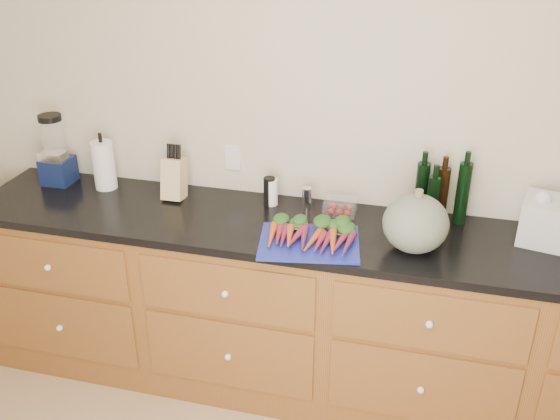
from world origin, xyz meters
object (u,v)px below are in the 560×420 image
(knife_block, at_px, (174,179))
(tomato_box, at_px, (340,207))
(cutting_board, at_px, (309,243))
(paper_towel, at_px, (104,165))
(squash, at_px, (416,223))
(blender_appliance, at_px, (55,154))
(carrots, at_px, (311,233))

(knife_block, relative_size, tomato_box, 1.38)
(cutting_board, relative_size, knife_block, 2.11)
(cutting_board, bearing_deg, paper_towel, 164.59)
(squash, bearing_deg, blender_appliance, 172.39)
(cutting_board, distance_m, blender_appliance, 1.48)
(cutting_board, distance_m, squash, 0.47)
(carrots, bearing_deg, knife_block, 160.89)
(cutting_board, xyz_separation_m, paper_towel, (-1.16, 0.32, 0.12))
(carrots, relative_size, knife_block, 1.81)
(cutting_board, height_order, blender_appliance, blender_appliance)
(cutting_board, bearing_deg, squash, 8.37)
(blender_appliance, distance_m, knife_block, 0.68)
(squash, bearing_deg, cutting_board, -171.63)
(squash, relative_size, tomato_box, 1.87)
(cutting_board, relative_size, squash, 1.55)
(carrots, xyz_separation_m, knife_block, (-0.76, 0.26, 0.07))
(cutting_board, bearing_deg, carrots, 90.00)
(tomato_box, bearing_deg, knife_block, -177.96)
(squash, relative_size, paper_towel, 1.11)
(knife_block, bearing_deg, tomato_box, 2.04)
(squash, xyz_separation_m, tomato_box, (-0.37, 0.26, -0.09))
(blender_appliance, xyz_separation_m, tomato_box, (1.52, 0.01, -0.13))
(blender_appliance, relative_size, tomato_box, 2.50)
(blender_appliance, bearing_deg, carrots, -11.09)
(blender_appliance, bearing_deg, cutting_board, -12.49)
(carrots, height_order, knife_block, knife_block)
(carrots, xyz_separation_m, paper_towel, (-1.16, 0.28, 0.09))
(cutting_board, xyz_separation_m, tomato_box, (0.08, 0.33, 0.03))
(carrots, distance_m, squash, 0.46)
(blender_appliance, bearing_deg, knife_block, -1.53)
(knife_block, xyz_separation_m, tomato_box, (0.84, 0.03, -0.07))
(cutting_board, xyz_separation_m, carrots, (-0.00, 0.04, 0.03))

